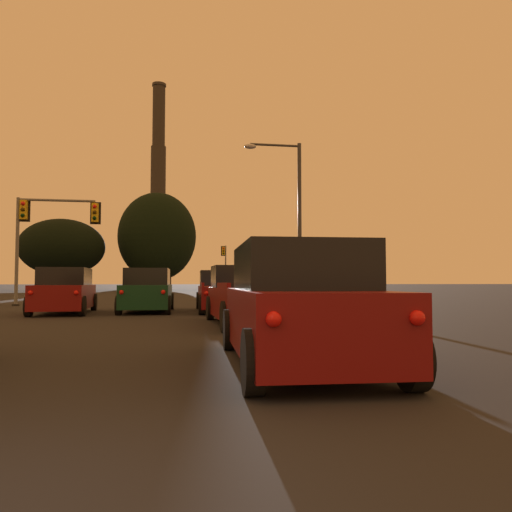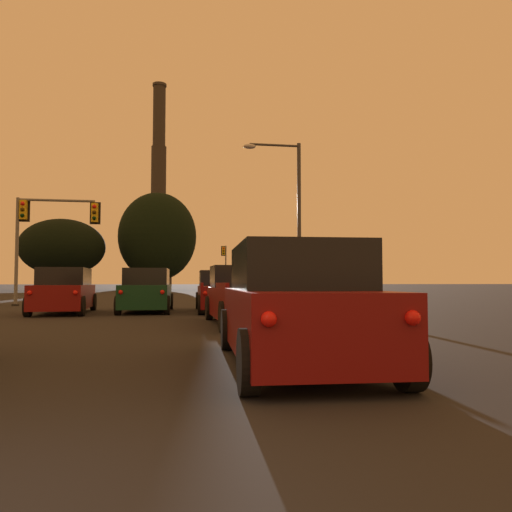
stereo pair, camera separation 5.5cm
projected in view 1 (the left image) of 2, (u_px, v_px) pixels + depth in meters
name	position (u px, v px, depth m)	size (l,w,h in m)	color
suv_left_lane_front	(65.00, 291.00, 20.38)	(2.31, 4.98, 1.86)	maroon
suv_center_lane_front	(148.00, 291.00, 21.42)	(2.22, 4.95, 1.86)	#0F3823
pickup_truck_right_lane_front	(222.00, 293.00, 22.05)	(2.29, 5.54, 1.82)	maroon
suv_right_lane_third	(299.00, 307.00, 7.68)	(2.28, 4.97, 1.86)	maroon
pickup_truck_right_lane_second	(248.00, 298.00, 15.25)	(2.28, 5.54, 1.82)	maroon
traffic_light_far_right	(225.00, 262.00, 63.32)	(0.78, 0.50, 5.92)	slate
traffic_light_overhead_left	(45.00, 224.00, 27.22)	(4.51, 0.50, 5.87)	slate
street_lamp	(291.00, 206.00, 26.04)	(3.05, 0.36, 8.59)	#38383A
smokestack	(158.00, 206.00, 139.08)	(7.73, 7.73, 57.28)	#2B2722
treeline_center_left	(157.00, 237.00, 80.51)	(12.47, 11.22, 15.76)	black
treeline_left_mid	(62.00, 247.00, 74.40)	(12.51, 11.26, 10.73)	black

